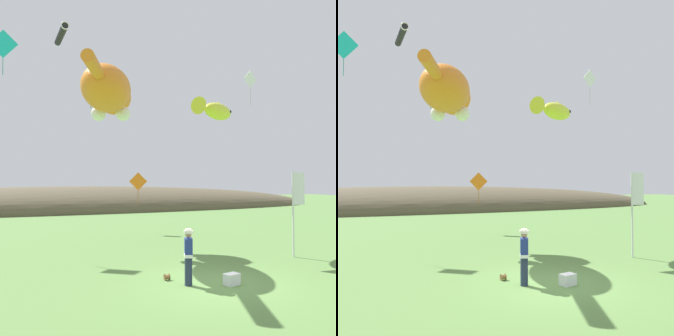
# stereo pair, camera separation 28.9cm
# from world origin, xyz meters

# --- Properties ---
(ground_plane) EXTENTS (120.00, 120.00, 0.00)m
(ground_plane) POSITION_xyz_m (0.00, 0.00, 0.00)
(ground_plane) COLOR #5B8442
(distant_hill_ridge) EXTENTS (63.61, 13.33, 5.27)m
(distant_hill_ridge) POSITION_xyz_m (0.00, 32.23, 0.00)
(distant_hill_ridge) COLOR brown
(distant_hill_ridge) RESTS_ON ground
(festival_attendant) EXTENTS (0.39, 0.49, 1.77)m
(festival_attendant) POSITION_xyz_m (-0.86, 0.13, 0.95)
(festival_attendant) COLOR #232D47
(festival_attendant) RESTS_ON ground
(kite_spool) EXTENTS (0.17, 0.21, 0.21)m
(kite_spool) POSITION_xyz_m (-1.25, 0.97, 0.10)
(kite_spool) COLOR olive
(kite_spool) RESTS_ON ground
(picnic_cooler) EXTENTS (0.55, 0.43, 0.36)m
(picnic_cooler) POSITION_xyz_m (0.44, -0.32, 0.18)
(picnic_cooler) COLOR white
(picnic_cooler) RESTS_ON ground
(festival_banner_pole) EXTENTS (0.66, 0.08, 3.69)m
(festival_banner_pole) POSITION_xyz_m (5.38, 2.42, 2.41)
(festival_banner_pole) COLOR silver
(festival_banner_pole) RESTS_ON ground
(kite_giant_cat) EXTENTS (3.73, 7.66, 2.44)m
(kite_giant_cat) POSITION_xyz_m (-1.87, 7.10, 7.57)
(kite_giant_cat) COLOR orange
(kite_fish_windsock) EXTENTS (3.06, 2.41, 0.96)m
(kite_fish_windsock) POSITION_xyz_m (3.17, 5.65, 6.79)
(kite_fish_windsock) COLOR yellow
(kite_tube_streamer) EXTENTS (0.53, 2.69, 0.44)m
(kite_tube_streamer) POSITION_xyz_m (-3.78, 10.27, 11.30)
(kite_tube_streamer) COLOR black
(kite_diamond_orange) EXTENTS (1.09, 0.45, 2.06)m
(kite_diamond_orange) POSITION_xyz_m (1.29, 12.35, 3.22)
(kite_diamond_orange) COLOR orange
(kite_diamond_green) EXTENTS (1.23, 0.04, 2.13)m
(kite_diamond_green) POSITION_xyz_m (-2.01, 11.07, 9.00)
(kite_diamond_green) COLOR green
(kite_diamond_teal) EXTENTS (1.50, 0.35, 2.43)m
(kite_diamond_teal) POSITION_xyz_m (-6.70, 10.78, 10.53)
(kite_diamond_teal) COLOR #19BFBF
(kite_diamond_white) EXTENTS (0.86, 0.23, 1.79)m
(kite_diamond_white) POSITION_xyz_m (5.02, 5.27, 8.43)
(kite_diamond_white) COLOR white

